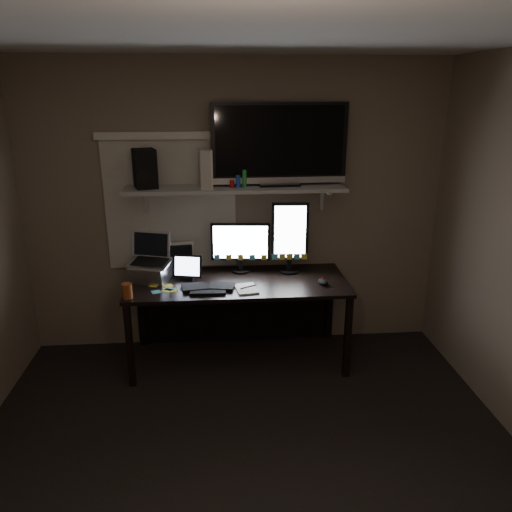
{
  "coord_description": "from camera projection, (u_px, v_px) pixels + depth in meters",
  "views": [
    {
      "loc": [
        -0.16,
        -2.42,
        2.23
      ],
      "look_at": [
        0.14,
        1.25,
        1.0
      ],
      "focal_mm": 35.0,
      "sensor_mm": 36.0,
      "label": 1
    }
  ],
  "objects": [
    {
      "name": "keyboard",
      "position": [
        208.0,
        287.0,
        3.96
      ],
      "size": [
        0.43,
        0.18,
        0.03
      ],
      "primitive_type": "cube",
      "rotation": [
        0.0,
        0.0,
        -0.03
      ],
      "color": "black",
      "rests_on": "desk"
    },
    {
      "name": "laptop",
      "position": [
        150.0,
        258.0,
        4.08
      ],
      "size": [
        0.41,
        0.36,
        0.38
      ],
      "primitive_type": "cube",
      "rotation": [
        0.0,
        0.0,
        -0.3
      ],
      "color": "silver",
      "rests_on": "desk"
    },
    {
      "name": "cup",
      "position": [
        127.0,
        291.0,
        3.77
      ],
      "size": [
        0.1,
        0.1,
        0.12
      ],
      "primitive_type": "cylinder",
      "rotation": [
        0.0,
        0.0,
        -0.3
      ],
      "color": "brown",
      "rests_on": "desk"
    },
    {
      "name": "mouse",
      "position": [
        323.0,
        282.0,
        4.05
      ],
      "size": [
        0.1,
        0.13,
        0.04
      ],
      "primitive_type": "ellipsoid",
      "rotation": [
        0.0,
        0.0,
        0.24
      ],
      "color": "black",
      "rests_on": "desk"
    },
    {
      "name": "tablet",
      "position": [
        187.0,
        267.0,
        4.12
      ],
      "size": [
        0.26,
        0.15,
        0.21
      ],
      "primitive_type": "cube",
      "rotation": [
        0.0,
        0.0,
        -0.21
      ],
      "color": "black",
      "rests_on": "desk"
    },
    {
      "name": "game_console",
      "position": [
        206.0,
        168.0,
        4.02
      ],
      "size": [
        0.11,
        0.27,
        0.31
      ],
      "primitive_type": "cube",
      "rotation": [
        0.0,
        0.0,
        0.13
      ],
      "color": "beige",
      "rests_on": "wall_shelf"
    },
    {
      "name": "file_sorter",
      "position": [
        180.0,
        257.0,
        4.32
      ],
      "size": [
        0.21,
        0.12,
        0.26
      ],
      "primitive_type": "cube",
      "rotation": [
        0.0,
        0.0,
        0.15
      ],
      "color": "black",
      "rests_on": "desk"
    },
    {
      "name": "floor",
      "position": [
        250.0,
        479.0,
        3.01
      ],
      "size": [
        3.6,
        3.6,
        0.0
      ],
      "primitive_type": "plane",
      "color": "black",
      "rests_on": "ground"
    },
    {
      "name": "bottles",
      "position": [
        238.0,
        179.0,
        4.02
      ],
      "size": [
        0.23,
        0.1,
        0.14
      ],
      "primitive_type": null,
      "rotation": [
        0.0,
        0.0,
        0.24
      ],
      "color": "#A50F0C",
      "rests_on": "wall_shelf"
    },
    {
      "name": "monitor_portrait",
      "position": [
        290.0,
        237.0,
        4.23
      ],
      "size": [
        0.31,
        0.08,
        0.62
      ],
      "primitive_type": "cube",
      "rotation": [
        0.0,
        0.0,
        -0.06
      ],
      "color": "black",
      "rests_on": "desk"
    },
    {
      "name": "window_blinds",
      "position": [
        171.0,
        205.0,
        4.24
      ],
      "size": [
        1.1,
        0.02,
        1.1
      ],
      "primitive_type": "cube",
      "color": "silver",
      "rests_on": "back_wall"
    },
    {
      "name": "wall_shelf",
      "position": [
        236.0,
        188.0,
        4.08
      ],
      "size": [
        1.8,
        0.35,
        0.03
      ],
      "primitive_type": "cube",
      "color": "#A0A09C",
      "rests_on": "back_wall"
    },
    {
      "name": "monitor_landscape",
      "position": [
        241.0,
        247.0,
        4.27
      ],
      "size": [
        0.51,
        0.1,
        0.44
      ],
      "primitive_type": "cube",
      "rotation": [
        0.0,
        0.0,
        -0.09
      ],
      "color": "black",
      "rests_on": "desk"
    },
    {
      "name": "notepad",
      "position": [
        246.0,
        289.0,
        3.94
      ],
      "size": [
        0.19,
        0.25,
        0.01
      ],
      "primitive_type": "cube",
      "rotation": [
        0.0,
        0.0,
        0.15
      ],
      "color": "beige",
      "rests_on": "desk"
    },
    {
      "name": "tv",
      "position": [
        279.0,
        144.0,
        4.04
      ],
      "size": [
        1.11,
        0.24,
        0.66
      ],
      "primitive_type": "cube",
      "rotation": [
        0.0,
        0.0,
        0.03
      ],
      "color": "black",
      "rests_on": "wall_shelf"
    },
    {
      "name": "speaker",
      "position": [
        145.0,
        169.0,
        3.98
      ],
      "size": [
        0.22,
        0.25,
        0.31
      ],
      "primitive_type": "cube",
      "rotation": [
        0.0,
        0.0,
        0.29
      ],
      "color": "black",
      "rests_on": "wall_shelf"
    },
    {
      "name": "back_wall",
      "position": [
        235.0,
        209.0,
        4.31
      ],
      "size": [
        3.6,
        0.0,
        3.6
      ],
      "primitive_type": "plane",
      "rotation": [
        1.57,
        0.0,
        0.0
      ],
      "color": "#726652",
      "rests_on": "floor"
    },
    {
      "name": "sticky_notes",
      "position": [
        171.0,
        287.0,
        4.0
      ],
      "size": [
        0.33,
        0.27,
        0.0
      ],
      "primitive_type": null,
      "rotation": [
        0.0,
        0.0,
        0.19
      ],
      "color": "gold",
      "rests_on": "desk"
    },
    {
      "name": "ceiling",
      "position": [
        248.0,
        26.0,
        2.22
      ],
      "size": [
        3.6,
        3.6,
        0.0
      ],
      "primitive_type": "plane",
      "rotation": [
        3.14,
        0.0,
        0.0
      ],
      "color": "silver",
      "rests_on": "back_wall"
    },
    {
      "name": "desk",
      "position": [
        238.0,
        295.0,
        4.3
      ],
      "size": [
        1.8,
        0.75,
        0.73
      ],
      "color": "black",
      "rests_on": "floor"
    }
  ]
}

